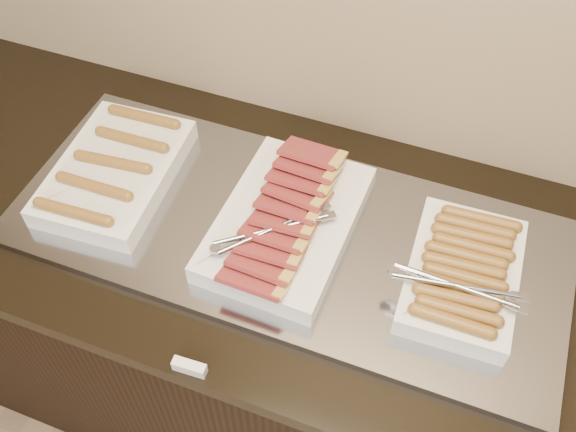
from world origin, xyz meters
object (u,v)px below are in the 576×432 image
object	(u,v)px
warming_tray	(286,233)
dish_left	(115,171)
counter	(285,333)
dish_center	(286,221)
dish_right	(462,274)

from	to	relation	value
warming_tray	dish_left	xyz separation A→B (m)	(-0.41, 0.00, 0.04)
warming_tray	counter	bearing A→B (deg)	180.00
dish_center	dish_right	distance (m)	0.38
counter	dish_left	size ratio (longest dim) A/B	5.34
dish_left	dish_center	distance (m)	0.42
counter	dish_left	world-z (taller)	dish_left
counter	warming_tray	world-z (taller)	warming_tray
dish_right	dish_center	bearing A→B (deg)	177.98
counter	dish_center	xyz separation A→B (m)	(0.01, -0.00, 0.50)
counter	warming_tray	distance (m)	0.46
warming_tray	dish_left	distance (m)	0.42
dish_left	dish_right	xyz separation A→B (m)	(0.79, -0.00, 0.01)
warming_tray	dish_right	bearing A→B (deg)	-0.68
counter	dish_left	distance (m)	0.64
warming_tray	dish_center	size ratio (longest dim) A/B	2.83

